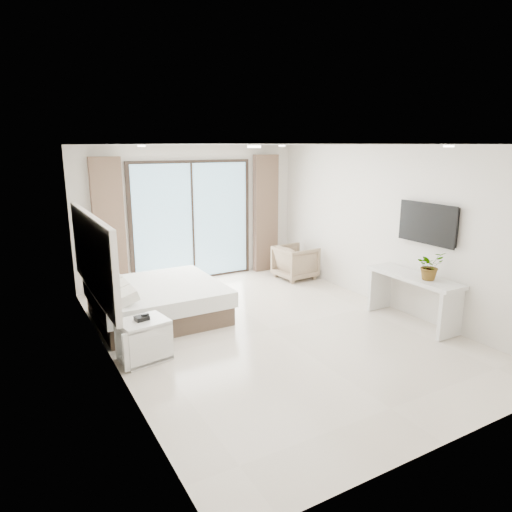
# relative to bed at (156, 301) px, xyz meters

# --- Properties ---
(ground) EXTENTS (6.20, 6.20, 0.00)m
(ground) POSITION_rel_bed_xyz_m (1.34, -1.30, -0.29)
(ground) COLOR beige
(ground) RESTS_ON ground
(room_shell) EXTENTS (4.62, 6.22, 2.72)m
(room_shell) POSITION_rel_bed_xyz_m (1.14, -0.43, 1.30)
(room_shell) COLOR silver
(room_shell) RESTS_ON ground
(bed) EXTENTS (1.93, 1.84, 0.68)m
(bed) POSITION_rel_bed_xyz_m (0.00, 0.00, 0.00)
(bed) COLOR brown
(bed) RESTS_ON ground
(nightstand) EXTENTS (0.65, 0.57, 0.53)m
(nightstand) POSITION_rel_bed_xyz_m (-0.59, -1.33, -0.02)
(nightstand) COLOR silver
(nightstand) RESTS_ON ground
(phone) EXTENTS (0.19, 0.15, 0.06)m
(phone) POSITION_rel_bed_xyz_m (-0.59, -1.33, 0.28)
(phone) COLOR black
(phone) RESTS_ON nightstand
(console_desk) EXTENTS (0.48, 1.54, 0.77)m
(console_desk) POSITION_rel_bed_xyz_m (3.38, -2.13, 0.27)
(console_desk) COLOR silver
(console_desk) RESTS_ON ground
(plant) EXTENTS (0.42, 0.46, 0.33)m
(plant) POSITION_rel_bed_xyz_m (3.38, -2.39, 0.65)
(plant) COLOR #33662D
(plant) RESTS_ON console_desk
(armchair) EXTENTS (0.73, 0.77, 0.75)m
(armchair) POSITION_rel_bed_xyz_m (3.19, 0.78, 0.09)
(armchair) COLOR #91795F
(armchair) RESTS_ON ground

